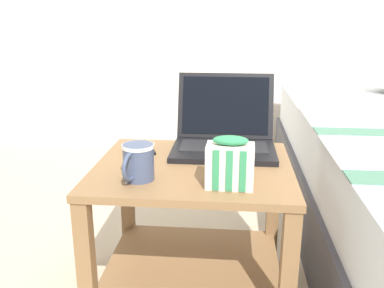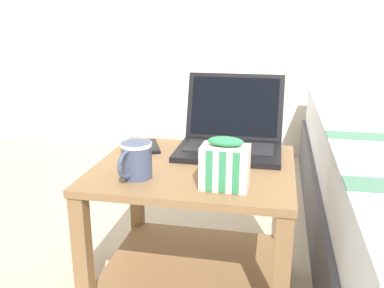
{
  "view_description": "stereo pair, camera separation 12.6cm",
  "coord_description": "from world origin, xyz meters",
  "px_view_note": "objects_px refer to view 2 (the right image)",
  "views": [
    {
      "loc": [
        0.12,
        -1.24,
        0.92
      ],
      "look_at": [
        0.0,
        -0.04,
        0.55
      ],
      "focal_mm": 40.0,
      "sensor_mm": 36.0,
      "label": 1
    },
    {
      "loc": [
        0.24,
        -1.22,
        0.92
      ],
      "look_at": [
        0.0,
        -0.04,
        0.55
      ],
      "focal_mm": 40.0,
      "sensor_mm": 36.0,
      "label": 2
    }
  ],
  "objects_px": {
    "laptop": "(230,136)",
    "mug_front_left": "(136,159)",
    "cell_phone": "(147,146)",
    "snack_bag": "(225,165)"
  },
  "relations": [
    {
      "from": "cell_phone",
      "to": "snack_bag",
      "type": "bearing_deg",
      "value": -44.01
    },
    {
      "from": "laptop",
      "to": "cell_phone",
      "type": "distance_m",
      "value": 0.29
    },
    {
      "from": "laptop",
      "to": "snack_bag",
      "type": "bearing_deg",
      "value": -85.97
    },
    {
      "from": "laptop",
      "to": "cell_phone",
      "type": "height_order",
      "value": "laptop"
    },
    {
      "from": "mug_front_left",
      "to": "cell_phone",
      "type": "height_order",
      "value": "mug_front_left"
    },
    {
      "from": "mug_front_left",
      "to": "laptop",
      "type": "bearing_deg",
      "value": 53.45
    },
    {
      "from": "laptop",
      "to": "mug_front_left",
      "type": "xyz_separation_m",
      "value": [
        -0.23,
        -0.31,
        0.01
      ]
    },
    {
      "from": "laptop",
      "to": "mug_front_left",
      "type": "bearing_deg",
      "value": -126.55
    },
    {
      "from": "mug_front_left",
      "to": "snack_bag",
      "type": "bearing_deg",
      "value": -5.3
    },
    {
      "from": "laptop",
      "to": "snack_bag",
      "type": "xyz_separation_m",
      "value": [
        0.02,
        -0.34,
        0.02
      ]
    }
  ]
}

